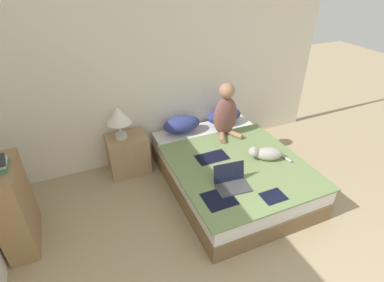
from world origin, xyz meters
TOP-DOWN VIEW (x-y plane):
  - wall_back at (0.00, 3.80)m, footprint 5.02×0.05m
  - bed at (0.55, 2.72)m, footprint 1.53×2.00m
  - pillow_near at (0.22, 3.55)m, footprint 0.53×0.29m
  - pillow_far at (0.89, 3.55)m, footprint 0.53×0.29m
  - person_sitting at (0.74, 3.26)m, footprint 0.36×0.35m
  - cat_tabby at (0.90, 2.51)m, footprint 0.46×0.32m
  - laptop_open at (0.28, 2.25)m, footprint 0.38×0.30m
  - nightstand at (-0.57, 3.54)m, footprint 0.52×0.39m
  - table_lamp at (-0.63, 3.54)m, footprint 0.30×0.30m
  - bookshelf at (-1.85, 2.78)m, footprint 0.26×0.66m

SIDE VIEW (x-z plane):
  - bed at x=0.55m, z-range 0.00..0.44m
  - nightstand at x=-0.57m, z-range 0.00..0.54m
  - bookshelf at x=-1.85m, z-range 0.00..0.94m
  - laptop_open at x=0.28m, z-range 0.37..0.60m
  - cat_tabby at x=0.90m, z-range 0.43..0.62m
  - pillow_near at x=0.22m, z-range 0.44..0.66m
  - pillow_far at x=0.89m, z-range 0.44..0.66m
  - person_sitting at x=0.74m, z-range 0.40..1.14m
  - table_lamp at x=-0.63m, z-range 0.63..1.07m
  - wall_back at x=0.00m, z-range 0.00..2.55m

